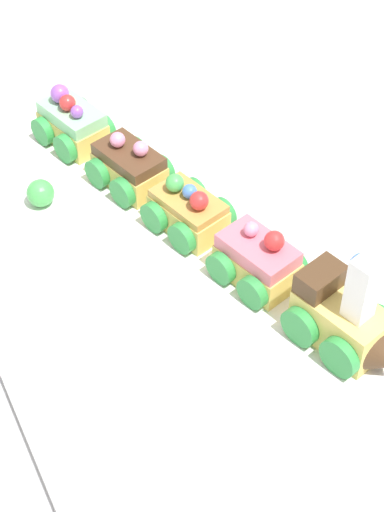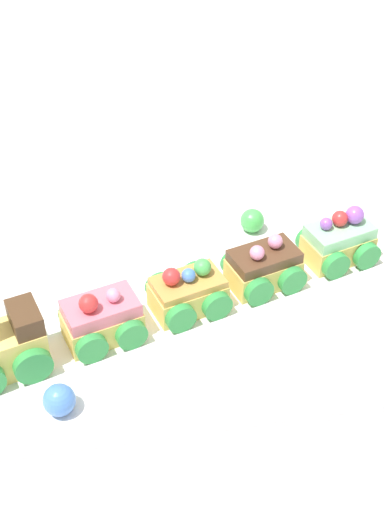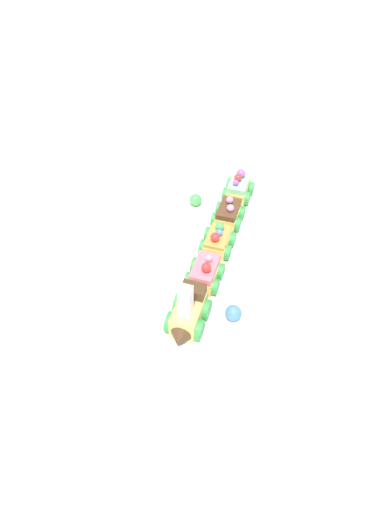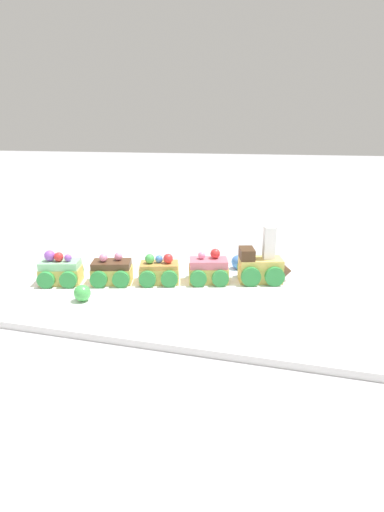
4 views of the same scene
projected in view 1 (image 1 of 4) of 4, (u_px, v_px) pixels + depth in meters
ground_plane at (171, 262)px, 0.88m from camera, size 10.00×10.00×0.00m
display_board at (171, 258)px, 0.87m from camera, size 0.73×0.40×0.01m
cake_train_locomotive at (346, 321)px, 0.77m from camera, size 0.12×0.09×0.11m
cake_car_strawberry at (258, 261)px, 0.83m from camera, size 0.09×0.09×0.07m
cake_car_caramel at (188, 212)px, 0.88m from camera, size 0.09×0.09×0.06m
cake_car_chocolate at (130, 168)px, 0.93m from camera, size 0.09×0.09×0.06m
cake_car_mint at (72, 124)px, 0.98m from camera, size 0.09×0.09×0.07m
gumball_green at (41, 193)px, 0.91m from camera, size 0.03×0.03×0.03m
gumball_blue at (364, 268)px, 0.83m from camera, size 0.03×0.03×0.03m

